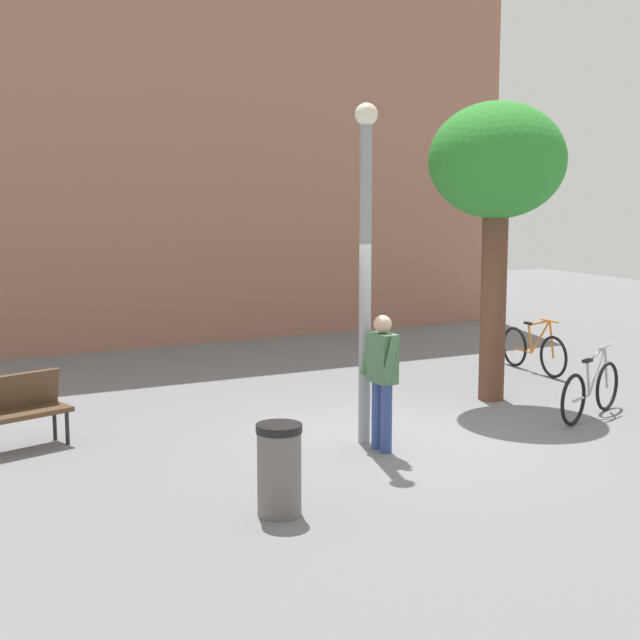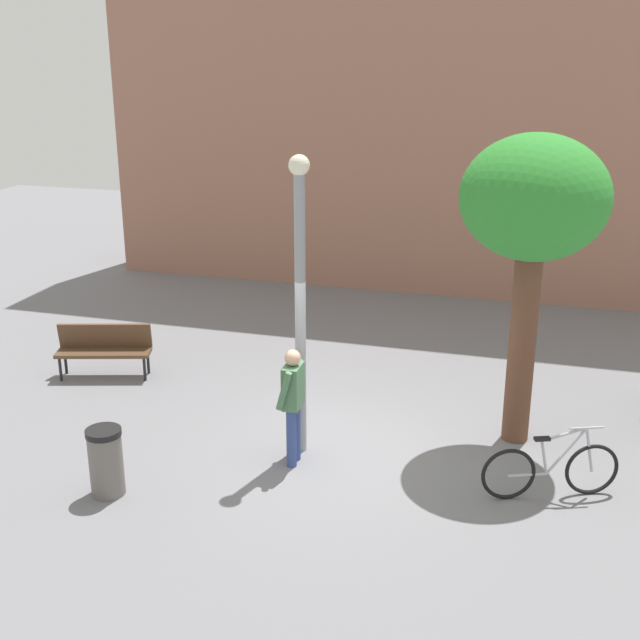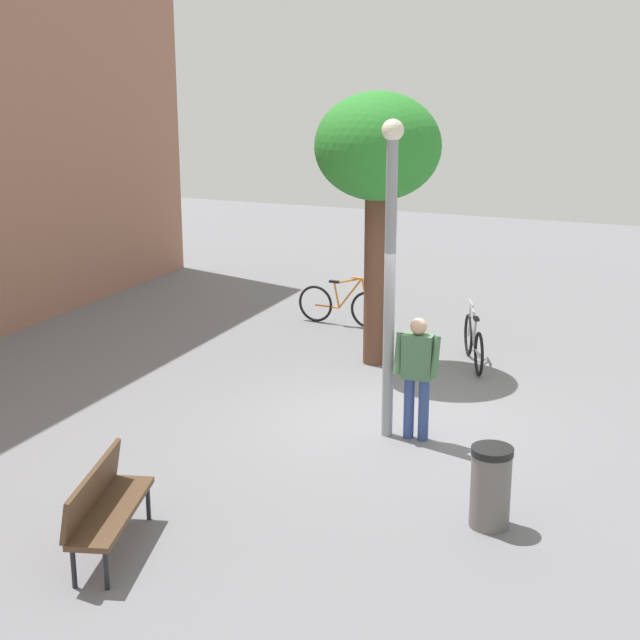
% 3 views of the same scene
% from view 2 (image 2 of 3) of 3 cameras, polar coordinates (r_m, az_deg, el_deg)
% --- Properties ---
extents(ground_plane, '(36.00, 36.00, 0.00)m').
position_cam_2_polar(ground_plane, '(12.01, 1.38, -8.90)').
color(ground_plane, slate).
extents(building_facade, '(15.33, 2.00, 9.09)m').
position_cam_2_polar(building_facade, '(19.32, 8.46, 15.59)').
color(building_facade, '#9E6B56').
rests_on(building_facade, ground_plane).
extents(lamppost, '(0.28, 0.28, 4.19)m').
position_cam_2_polar(lamppost, '(11.12, -1.37, 2.08)').
color(lamppost, gray).
rests_on(lamppost, ground_plane).
extents(person_by_lamppost, '(0.29, 0.60, 1.67)m').
position_cam_2_polar(person_by_lamppost, '(11.26, -1.88, -5.42)').
color(person_by_lamppost, '#334784').
rests_on(person_by_lamppost, ground_plane).
extents(park_bench, '(1.67, 0.91, 0.92)m').
position_cam_2_polar(park_bench, '(14.78, -14.61, -1.73)').
color(park_bench, '#513823').
rests_on(park_bench, ground_plane).
extents(plaza_tree, '(2.01, 2.01, 4.42)m').
position_cam_2_polar(plaza_tree, '(11.55, 14.47, 7.56)').
color(plaza_tree, brown).
rests_on(plaza_tree, ground_plane).
extents(bicycle_silver, '(1.69, 0.74, 0.97)m').
position_cam_2_polar(bicycle_silver, '(11.11, 15.60, -9.88)').
color(bicycle_silver, black).
rests_on(bicycle_silver, ground_plane).
extents(trash_bin, '(0.46, 0.46, 0.91)m').
position_cam_2_polar(trash_bin, '(11.08, -14.49, -9.40)').
color(trash_bin, '#66605B').
rests_on(trash_bin, ground_plane).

